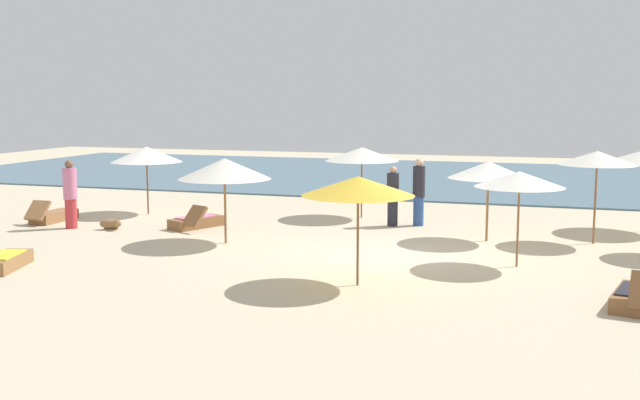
% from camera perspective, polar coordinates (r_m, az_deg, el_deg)
% --- Properties ---
extents(ground_plane, '(60.00, 60.00, 0.00)m').
position_cam_1_polar(ground_plane, '(17.26, 5.18, -4.18)').
color(ground_plane, beige).
extents(ocean_water, '(48.00, 16.00, 0.06)m').
position_cam_1_polar(ocean_water, '(33.87, 11.57, 1.58)').
color(ocean_water, '#476B7F').
rests_on(ocean_water, ground_plane).
extents(umbrella_1, '(1.97, 1.97, 1.97)m').
position_cam_1_polar(umbrella_1, '(19.19, 12.38, 2.19)').
color(umbrella_1, olive).
rests_on(umbrella_1, ground_plane).
extents(umbrella_2, '(1.86, 1.86, 2.01)m').
position_cam_1_polar(umbrella_2, '(16.40, 14.58, 1.49)').
color(umbrella_2, brown).
rests_on(umbrella_2, ground_plane).
extents(umbrella_3, '(2.13, 2.13, 2.04)m').
position_cam_1_polar(umbrella_3, '(23.74, -12.74, 3.32)').
color(umbrella_3, brown).
rests_on(umbrella_3, ground_plane).
extents(umbrella_4, '(1.85, 1.85, 2.25)m').
position_cam_1_polar(umbrella_4, '(19.56, 19.86, 2.94)').
color(umbrella_4, brown).
rests_on(umbrella_4, ground_plane).
extents(umbrella_6, '(2.16, 2.16, 2.07)m').
position_cam_1_polar(umbrella_6, '(22.46, 3.12, 3.42)').
color(umbrella_6, brown).
rests_on(umbrella_6, ground_plane).
extents(umbrella_7, '(2.24, 2.24, 2.07)m').
position_cam_1_polar(umbrella_7, '(18.59, -7.09, 2.32)').
color(umbrella_7, brown).
rests_on(umbrella_7, ground_plane).
extents(umbrella_8, '(2.12, 2.12, 2.07)m').
position_cam_1_polar(umbrella_8, '(14.30, 2.84, 1.04)').
color(umbrella_8, brown).
rests_on(umbrella_8, ground_plane).
extents(lounger_0, '(0.91, 1.72, 0.75)m').
position_cam_1_polar(lounger_0, '(14.11, 22.36, -6.69)').
color(lounger_0, brown).
rests_on(lounger_0, ground_plane).
extents(lounger_2, '(0.61, 1.71, 0.67)m').
position_cam_1_polar(lounger_2, '(23.16, -19.22, -1.12)').
color(lounger_2, olive).
rests_on(lounger_2, ground_plane).
extents(lounger_3, '(1.03, 1.79, 0.69)m').
position_cam_1_polar(lounger_3, '(17.18, -22.51, -4.20)').
color(lounger_3, olive).
rests_on(lounger_3, ground_plane).
extents(lounger_4, '(1.23, 1.78, 0.69)m').
position_cam_1_polar(lounger_4, '(21.09, -9.18, -1.59)').
color(lounger_4, brown).
rests_on(lounger_4, ground_plane).
extents(person_0, '(0.42, 0.42, 1.86)m').
position_cam_1_polar(person_0, '(21.28, 7.34, 0.62)').
color(person_0, '#2D4C8C').
rests_on(person_0, ground_plane).
extents(person_1, '(0.49, 0.49, 1.85)m').
position_cam_1_polar(person_1, '(21.74, -18.03, 0.42)').
color(person_1, '#BF3338').
rests_on(person_1, ground_plane).
extents(person_2, '(0.43, 0.43, 1.65)m').
position_cam_1_polar(person_2, '(21.16, 5.42, 0.30)').
color(person_2, '#26262D').
rests_on(person_2, ground_plane).
extents(dog, '(0.66, 0.43, 0.31)m').
position_cam_1_polar(dog, '(21.28, -15.21, -1.72)').
color(dog, olive).
rests_on(dog, ground_plane).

